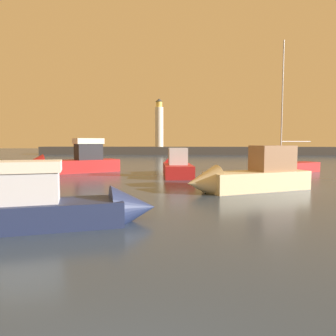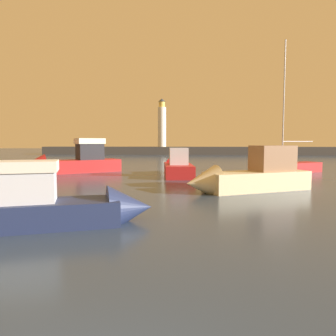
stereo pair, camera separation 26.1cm
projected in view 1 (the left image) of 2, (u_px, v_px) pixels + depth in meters
The scene contains 8 objects.
ground_plane at pixel (181, 167), 37.75m from camera, with size 220.00×220.00×0.00m, color #2D3D51.
breakwater at pixel (185, 151), 73.08m from camera, with size 67.28×4.34×1.85m, color #423F3D.
lighthouse at pixel (159, 124), 72.97m from camera, with size 1.87×1.87×11.00m.
motorboat_0 at pixel (176, 167), 28.13m from camera, with size 3.03×7.63×2.93m.
motorboat_2 at pixel (69, 206), 10.98m from camera, with size 6.68×3.88×2.65m.
motorboat_3 at pixel (68, 163), 29.87m from camera, with size 8.77×7.33×3.75m.
motorboat_4 at pixel (247, 176), 18.82m from camera, with size 7.95×5.21×3.03m.
sailboat_moored at pixel (286, 167), 30.01m from camera, with size 7.32×5.60×12.11m.
Camera 1 is at (0.91, -2.07, 2.88)m, focal length 34.01 mm.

